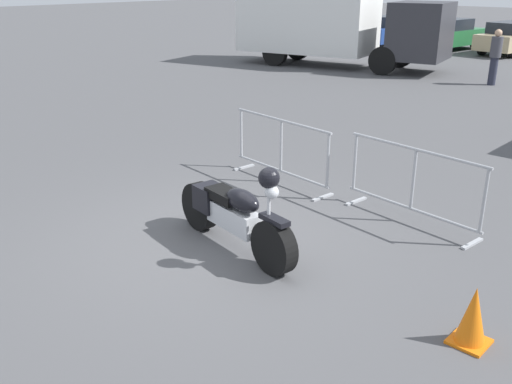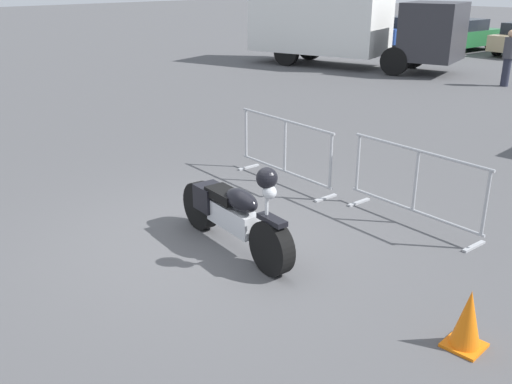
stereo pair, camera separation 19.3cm
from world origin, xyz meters
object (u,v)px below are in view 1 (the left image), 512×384
(parked_car_blue, at_px, (394,31))
(motorcycle, at_px, (234,213))
(traffic_cone, at_px, (473,316))
(parked_car_green, at_px, (447,34))
(pedestrian, at_px, (495,55))
(crowd_barrier_far, at_px, (413,184))
(box_truck, at_px, (329,21))
(crowd_barrier_near, at_px, (281,150))

(parked_car_blue, bearing_deg, motorcycle, -147.89)
(traffic_cone, bearing_deg, parked_car_green, 116.51)
(motorcycle, distance_m, pedestrian, 13.77)
(crowd_barrier_far, height_order, box_truck, box_truck)
(traffic_cone, bearing_deg, crowd_barrier_near, 152.91)
(crowd_barrier_near, relative_size, parked_car_blue, 0.51)
(crowd_barrier_near, xyz_separation_m, parked_car_green, (-6.16, 18.62, 0.15))
(crowd_barrier_near, height_order, parked_car_blue, parked_car_blue)
(motorcycle, height_order, parked_car_green, parked_car_green)
(parked_car_blue, relative_size, traffic_cone, 7.19)
(crowd_barrier_near, xyz_separation_m, parked_car_blue, (-8.89, 18.60, 0.15))
(motorcycle, distance_m, crowd_barrier_far, 2.56)
(pedestrian, bearing_deg, traffic_cone, 108.25)
(crowd_barrier_near, xyz_separation_m, pedestrian, (-1.07, 11.31, 0.37))
(motorcycle, relative_size, parked_car_blue, 0.52)
(box_truck, bearing_deg, crowd_barrier_near, -69.43)
(box_truck, bearing_deg, parked_car_green, 69.42)
(box_truck, distance_m, parked_car_blue, 7.79)
(crowd_barrier_near, distance_m, traffic_cone, 4.72)
(box_truck, distance_m, parked_car_green, 7.70)
(motorcycle, bearing_deg, parked_car_green, 118.48)
(crowd_barrier_far, xyz_separation_m, parked_car_blue, (-11.27, 18.60, 0.15))
(parked_car_blue, height_order, traffic_cone, parked_car_blue)
(crowd_barrier_near, bearing_deg, traffic_cone, -27.09)
(crowd_barrier_near, distance_m, pedestrian, 11.37)
(crowd_barrier_far, relative_size, parked_car_green, 0.50)
(motorcycle, distance_m, crowd_barrier_near, 2.56)
(parked_car_blue, height_order, pedestrian, pedestrian)
(parked_car_green, distance_m, pedestrian, 8.91)
(crowd_barrier_far, bearing_deg, box_truck, 130.99)
(parked_car_green, xyz_separation_m, pedestrian, (5.10, -7.31, 0.21))
(parked_car_green, bearing_deg, box_truck, 178.35)
(parked_car_blue, xyz_separation_m, pedestrian, (7.82, -7.29, 0.22))
(box_truck, bearing_deg, pedestrian, -10.17)
(crowd_barrier_far, relative_size, parked_car_blue, 0.51)
(parked_car_blue, height_order, parked_car_green, parked_car_green)
(parked_car_blue, xyz_separation_m, parked_car_green, (2.73, 0.02, 0.00))
(motorcycle, relative_size, parked_car_green, 0.52)
(parked_car_green, relative_size, traffic_cone, 7.24)
(box_truck, height_order, parked_car_green, box_truck)
(pedestrian, bearing_deg, motorcycle, 96.33)
(box_truck, height_order, traffic_cone, box_truck)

